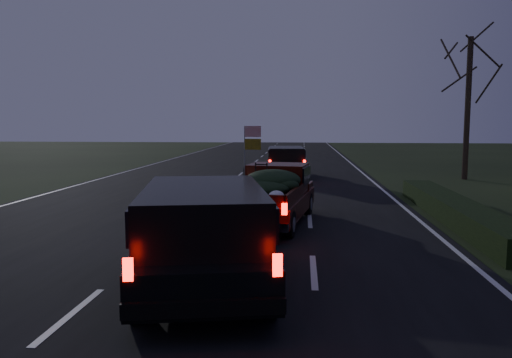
# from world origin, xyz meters

# --- Properties ---
(ground) EXTENTS (120.00, 120.00, 0.00)m
(ground) POSITION_xyz_m (0.00, 0.00, 0.00)
(ground) COLOR black
(ground) RESTS_ON ground
(road_asphalt) EXTENTS (14.00, 120.00, 0.02)m
(road_asphalt) POSITION_xyz_m (0.00, 0.00, 0.01)
(road_asphalt) COLOR black
(road_asphalt) RESTS_ON ground
(hedge_row) EXTENTS (1.00, 10.00, 0.60)m
(hedge_row) POSITION_xyz_m (7.80, 3.00, 0.30)
(hedge_row) COLOR black
(hedge_row) RESTS_ON ground
(bare_tree_far) EXTENTS (3.60, 3.60, 7.00)m
(bare_tree_far) POSITION_xyz_m (11.50, 14.00, 5.23)
(bare_tree_far) COLOR black
(bare_tree_far) RESTS_ON ground
(pickup_truck) EXTENTS (2.44, 4.86, 2.44)m
(pickup_truck) POSITION_xyz_m (2.53, 2.07, 0.91)
(pickup_truck) COLOR #400E08
(pickup_truck) RESTS_ON ground
(lead_suv) EXTENTS (2.11, 4.52, 1.27)m
(lead_suv) POSITION_xyz_m (2.52, 14.22, 0.96)
(lead_suv) COLOR black
(lead_suv) RESTS_ON ground
(rear_suv) EXTENTS (2.99, 5.25, 1.42)m
(rear_suv) POSITION_xyz_m (1.70, -3.53, 1.08)
(rear_suv) COLOR black
(rear_suv) RESTS_ON ground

